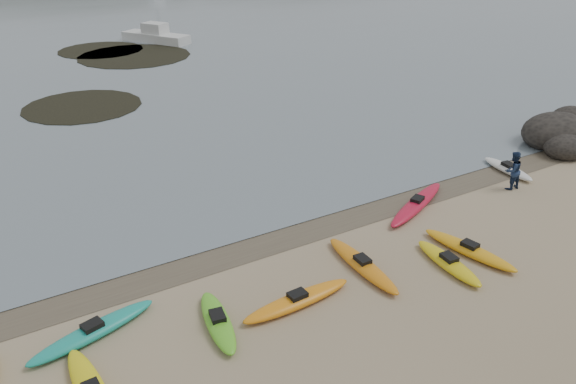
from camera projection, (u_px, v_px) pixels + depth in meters
ground at (288, 227)px, 21.25m from camera, size 600.00×600.00×0.00m
wet_sand at (292, 231)px, 21.01m from camera, size 60.00×60.00×0.00m
kayaks at (316, 276)px, 18.09m from camera, size 23.44×7.44×0.34m
person_east at (513, 170)px, 23.91m from camera, size 0.86×0.69×1.70m
rock_cluster at (566, 138)px, 29.06m from camera, size 5.46×4.05×1.94m
kelp_mats at (113, 65)px, 44.18m from camera, size 15.12×22.83×0.04m
far_hills at (100, 0)px, 195.71m from camera, size 550.00×135.00×80.00m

